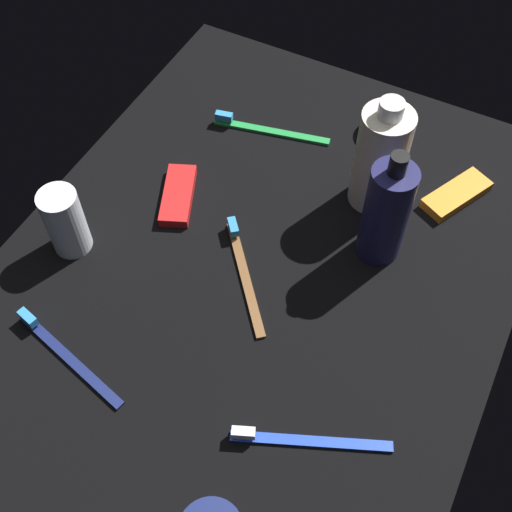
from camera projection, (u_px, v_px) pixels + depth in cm
name	position (u px, v px, depth cm)	size (l,w,h in cm)	color
ground_plane	(256.00, 272.00, 86.93)	(84.00, 64.00, 1.20)	black
lotion_bottle	(386.00, 212.00, 81.98)	(5.76, 5.76, 17.80)	#1E1E4E
bodywash_bottle	(380.00, 158.00, 87.04)	(6.91, 6.91, 17.50)	silver
deodorant_stick	(65.00, 222.00, 84.69)	(5.08, 5.08, 9.90)	silver
toothbrush_brown	(243.00, 269.00, 85.72)	(14.49, 12.57, 2.10)	brown
toothbrush_green	(264.00, 128.00, 100.52)	(5.06, 17.83, 2.10)	green
toothbrush_navy	(63.00, 352.00, 78.86)	(5.49, 17.76, 2.10)	navy
toothbrush_blue	(301.00, 440.00, 72.74)	(8.24, 17.00, 2.10)	blue
snack_bar_orange	(456.00, 195.00, 92.76)	(10.40, 4.00, 1.50)	orange
snack_bar_red	(178.00, 195.00, 92.70)	(10.40, 4.00, 1.50)	red
cream_tin_left	(384.00, 129.00, 99.95)	(6.95, 6.95, 1.88)	navy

